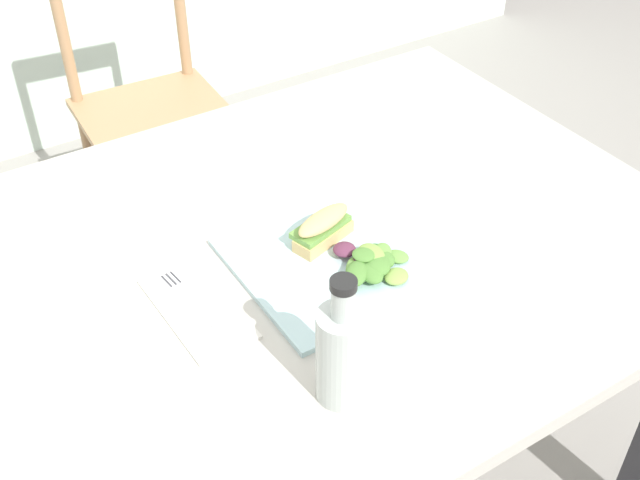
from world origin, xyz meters
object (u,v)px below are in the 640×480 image
object	(u,v)px
dining_table	(307,295)
sandwich_half_front	(323,227)
plate_lunch	(333,261)
chair_wooden_far	(150,107)
fork_on_napkin	(191,301)
bottle_cold_brew	(342,357)

from	to	relation	value
dining_table	sandwich_half_front	distance (m)	0.16
plate_lunch	sandwich_half_front	xyz separation A→B (m)	(0.01, 0.05, 0.03)
chair_wooden_far	fork_on_napkin	size ratio (longest dim) A/B	4.68
plate_lunch	sandwich_half_front	bearing A→B (deg)	78.50
plate_lunch	sandwich_half_front	size ratio (longest dim) A/B	2.54
dining_table	plate_lunch	world-z (taller)	plate_lunch
chair_wooden_far	plate_lunch	xyz separation A→B (m)	(-0.12, -1.13, 0.30)
plate_lunch	chair_wooden_far	bearing A→B (deg)	84.14
chair_wooden_far	sandwich_half_front	size ratio (longest dim) A/B	7.40
dining_table	chair_wooden_far	bearing A→B (deg)	83.15
plate_lunch	bottle_cold_brew	world-z (taller)	bottle_cold_brew
fork_on_napkin	dining_table	bearing A→B (deg)	7.19
plate_lunch	bottle_cold_brew	xyz separation A→B (m)	(-0.14, -0.23, 0.06)
chair_wooden_far	bottle_cold_brew	world-z (taller)	bottle_cold_brew
chair_wooden_far	bottle_cold_brew	bearing A→B (deg)	-100.54
fork_on_napkin	chair_wooden_far	bearing A→B (deg)	72.31
dining_table	bottle_cold_brew	bearing A→B (deg)	-113.04
bottle_cold_brew	chair_wooden_far	bearing A→B (deg)	79.46
sandwich_half_front	bottle_cold_brew	bearing A→B (deg)	-117.98
chair_wooden_far	sandwich_half_front	bearing A→B (deg)	-95.62
sandwich_half_front	chair_wooden_far	bearing A→B (deg)	84.38
plate_lunch	fork_on_napkin	world-z (taller)	plate_lunch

